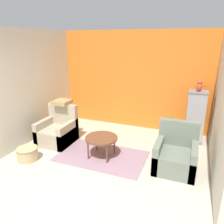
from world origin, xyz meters
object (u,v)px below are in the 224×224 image
birdcage (195,117)px  parrot (199,86)px  coffee_table (101,139)px  potted_plant (169,127)px  wicker_basket (27,153)px  armchair_left (58,132)px  armchair_right (176,156)px

birdcage → parrot: 0.78m
coffee_table → birdcage: bearing=40.8°
potted_plant → wicker_basket: potted_plant is taller
armchair_left → potted_plant: size_ratio=1.51×
coffee_table → parrot: size_ratio=2.42×
coffee_table → potted_plant: potted_plant is taller
armchair_left → armchair_right: size_ratio=1.00×
coffee_table → parrot: parrot is taller
armchair_right → parrot: 1.89m
armchair_left → parrot: 3.60m
coffee_table → armchair_left: armchair_left is taller
coffee_table → armchair_right: 1.56m
birdcage → armchair_right: bearing=-101.1°
potted_plant → coffee_table: bearing=-130.6°
armchair_left → birdcage: size_ratio=0.71×
coffee_table → wicker_basket: size_ratio=1.56×
coffee_table → birdcage: birdcage is taller
birdcage → potted_plant: size_ratio=2.12×
wicker_basket → armchair_right: bearing=15.1°
parrot → potted_plant: parrot is taller
birdcage → potted_plant: (-0.59, -0.13, -0.31)m
wicker_basket → coffee_table: bearing=26.1°
armchair_right → birdcage: bearing=78.9°
armchair_left → birdcage: 3.43m
parrot → potted_plant: 1.25m
armchair_right → potted_plant: size_ratio=1.51×
armchair_left → wicker_basket: 0.97m
parrot → wicker_basket: size_ratio=0.64×
armchair_right → wicker_basket: size_ratio=2.05×
birdcage → wicker_basket: birdcage is taller
birdcage → wicker_basket: (-3.26, -2.28, -0.50)m
parrot → potted_plant: (-0.59, -0.14, -1.09)m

